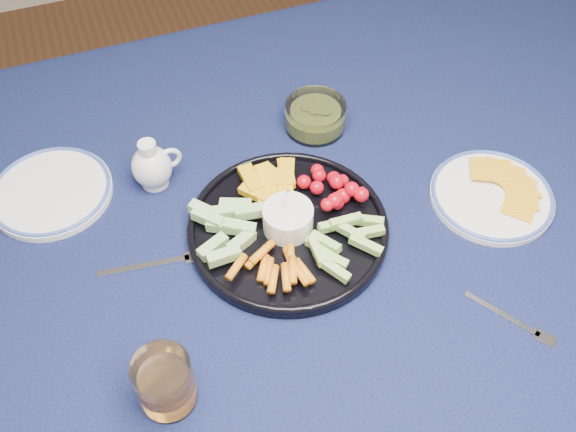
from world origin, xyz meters
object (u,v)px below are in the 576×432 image
object	(u,v)px
creamer_pitcher	(152,166)
juice_tumbler	(166,384)
side_plate_extra	(51,191)
cheese_plate	(492,194)
crudite_platter	(287,226)
pickle_bowl	(315,117)
dining_table	(308,220)

from	to	relation	value
creamer_pitcher	juice_tumbler	bearing A→B (deg)	-100.34
creamer_pitcher	side_plate_extra	size ratio (longest dim) A/B	0.46
creamer_pitcher	cheese_plate	distance (m)	0.59
juice_tumbler	side_plate_extra	size ratio (longest dim) A/B	0.45
creamer_pitcher	juice_tumbler	distance (m)	0.40
crudite_platter	creamer_pitcher	xyz separation A→B (m)	(-0.18, 0.19, 0.02)
juice_tumbler	side_plate_extra	xyz separation A→B (m)	(-0.10, 0.43, -0.03)
creamer_pitcher	side_plate_extra	xyz separation A→B (m)	(-0.18, 0.03, -0.03)
crudite_platter	pickle_bowl	xyz separation A→B (m)	(0.14, 0.22, 0.01)
creamer_pitcher	pickle_bowl	size ratio (longest dim) A/B	0.85
creamer_pitcher	side_plate_extra	bearing A→B (deg)	168.91
pickle_bowl	juice_tumbler	size ratio (longest dim) A/B	1.23
juice_tumbler	crudite_platter	bearing A→B (deg)	40.15
pickle_bowl	cheese_plate	xyz separation A→B (m)	(0.22, -0.27, -0.01)
juice_tumbler	side_plate_extra	bearing A→B (deg)	103.53
juice_tumbler	pickle_bowl	bearing A→B (deg)	47.96
creamer_pitcher	cheese_plate	size ratio (longest dim) A/B	0.46
crudite_platter	juice_tumbler	bearing A→B (deg)	-139.85
dining_table	creamer_pitcher	xyz separation A→B (m)	(-0.25, 0.11, 0.13)
dining_table	cheese_plate	distance (m)	0.33
side_plate_extra	dining_table	bearing A→B (deg)	-18.75
cheese_plate	juice_tumbler	distance (m)	0.63
creamer_pitcher	juice_tumbler	world-z (taller)	creamer_pitcher
creamer_pitcher	pickle_bowl	world-z (taller)	creamer_pitcher
dining_table	creamer_pitcher	bearing A→B (deg)	156.18
crudite_platter	juice_tumbler	xyz separation A→B (m)	(-0.25, -0.21, 0.02)
dining_table	side_plate_extra	xyz separation A→B (m)	(-0.43, 0.14, 0.10)
pickle_bowl	cheese_plate	distance (m)	0.35
juice_tumbler	side_plate_extra	distance (m)	0.45
cheese_plate	side_plate_extra	size ratio (longest dim) A/B	1.01
cheese_plate	juice_tumbler	size ratio (longest dim) A/B	2.27
creamer_pitcher	side_plate_extra	distance (m)	0.18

